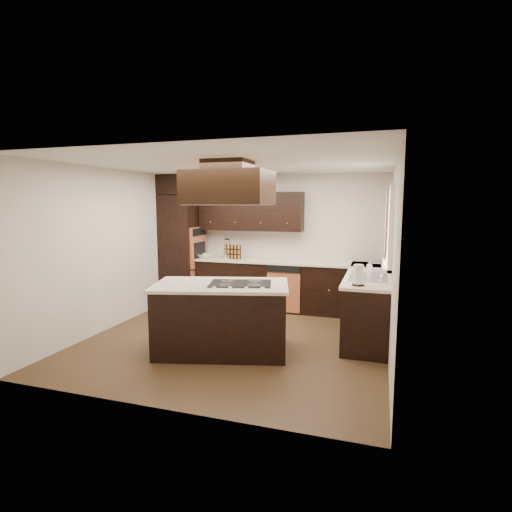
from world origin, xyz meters
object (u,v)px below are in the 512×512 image
object	(u,v)px
oven_column	(182,250)
island	(222,319)
spice_rack	(233,252)
range_hood	(228,188)

from	to	relation	value
oven_column	island	bearing A→B (deg)	-51.78
oven_column	spice_rack	xyz separation A→B (m)	(1.05, 0.05, -0.01)
island	spice_rack	size ratio (longest dim) A/B	5.26
island	range_hood	distance (m)	1.72
oven_column	range_hood	size ratio (longest dim) A/B	2.02
island	spice_rack	distance (m)	2.45
oven_column	range_hood	xyz separation A→B (m)	(1.88, -2.25, 1.10)
range_hood	spice_rack	bearing A→B (deg)	109.78
oven_column	spice_rack	bearing A→B (deg)	2.48
oven_column	range_hood	world-z (taller)	range_hood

